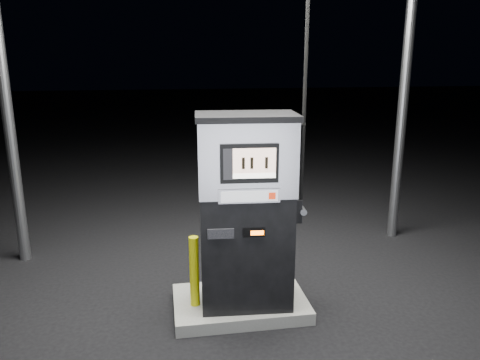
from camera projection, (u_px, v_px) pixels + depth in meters
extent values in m
plane|color=black|center=(240.00, 309.00, 5.73)|extent=(80.00, 80.00, 0.00)
cube|color=#62625D|center=(240.00, 304.00, 5.71)|extent=(1.60, 1.00, 0.15)
cylinder|color=gray|center=(7.00, 111.00, 6.58)|extent=(0.16, 0.16, 4.50)
cylinder|color=gray|center=(403.00, 104.00, 7.54)|extent=(0.16, 0.16, 4.50)
cube|color=black|center=(246.00, 249.00, 5.43)|extent=(1.08, 0.68, 1.37)
cube|color=silver|center=(246.00, 157.00, 5.15)|extent=(1.10, 0.70, 0.82)
cube|color=black|center=(246.00, 117.00, 5.04)|extent=(1.15, 0.75, 0.07)
cube|color=black|center=(249.00, 164.00, 4.84)|extent=(0.61, 0.08, 0.42)
cube|color=beige|center=(254.00, 161.00, 4.82)|extent=(0.45, 0.04, 0.26)
cube|color=white|center=(254.00, 176.00, 4.86)|extent=(0.45, 0.04, 0.05)
cube|color=silver|center=(249.00, 196.00, 4.93)|extent=(0.66, 0.08, 0.15)
cube|color=#AFB2B7|center=(250.00, 196.00, 4.92)|extent=(0.60, 0.05, 0.11)
cube|color=#A3220A|center=(272.00, 196.00, 4.94)|extent=(0.08, 0.01, 0.08)
cube|color=black|center=(254.00, 233.00, 5.05)|extent=(0.24, 0.04, 0.10)
cube|color=#FF630C|center=(257.00, 233.00, 5.04)|extent=(0.14, 0.01, 0.05)
cube|color=black|center=(221.00, 234.00, 5.01)|extent=(0.29, 0.05, 0.11)
cube|color=black|center=(296.00, 209.00, 5.36)|extent=(0.12, 0.20, 0.27)
cylinder|color=gray|center=(301.00, 209.00, 5.37)|extent=(0.09, 0.25, 0.08)
cylinder|color=black|center=(306.00, 44.00, 4.84)|extent=(0.04, 0.04, 3.39)
cylinder|color=#DADB0C|center=(194.00, 271.00, 5.44)|extent=(0.14, 0.14, 0.85)
cylinder|color=#DADB0C|center=(281.00, 256.00, 5.84)|extent=(0.15, 0.15, 0.87)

